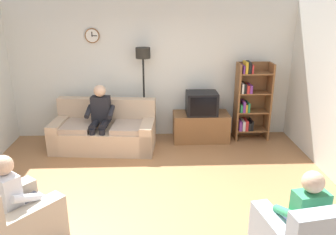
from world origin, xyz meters
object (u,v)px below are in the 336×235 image
couch (104,132)px  floor_lamp (143,69)px  armchair_near_window (12,222)px  person_in_left_armchair (16,195)px  bookshelf (250,101)px  tv_stand (201,127)px  tv (202,103)px  person_in_right_armchair (303,212)px  person_on_couch (100,115)px

couch → floor_lamp: bearing=28.6°
floor_lamp → armchair_near_window: 3.63m
floor_lamp → person_in_left_armchair: (-1.37, -3.06, -0.85)m
bookshelf → floor_lamp: 2.21m
armchair_near_window → tv_stand: bearing=49.8°
tv_stand → tv: (0.00, -0.02, 0.50)m
bookshelf → tv_stand: bearing=-175.9°
bookshelf → person_in_right_armchair: 3.53m
tv_stand → person_in_right_armchair: bearing=-80.2°
person_on_couch → person_in_left_armchair: bearing=-102.7°
armchair_near_window → person_on_couch: person_on_couch is taller
tv → bookshelf: 0.98m
tv → person_in_right_armchair: 3.46m
tv_stand → couch: bearing=-170.6°
couch → person_on_couch: 0.40m
tv → armchair_near_window: 3.98m
person_in_right_armchair → armchair_near_window: bearing=172.8°
couch → bookshelf: (2.87, 0.38, 0.48)m
bookshelf → armchair_near_window: bearing=-138.8°
tv → person_on_couch: bearing=-168.3°
tv → person_in_left_armchair: size_ratio=0.54×
couch → floor_lamp: size_ratio=1.07×
couch → floor_lamp: (0.76, 0.41, 1.14)m
bookshelf → person_on_couch: bookshelf is taller
tv → armchair_near_window: bearing=-130.4°
person_in_right_armchair → floor_lamp: bearing=116.0°
person_in_right_armchair → person_on_couch: bearing=130.0°
couch → tv: (1.89, 0.29, 0.47)m
armchair_near_window → person_on_couch: (0.63, 2.61, 0.41)m
tv_stand → bookshelf: bookshelf is taller
couch → person_in_right_armchair: size_ratio=1.76×
tv_stand → floor_lamp: bearing=175.0°
person_in_left_armchair → tv: bearing=49.6°
tv_stand → person_in_right_armchair: (0.59, -3.43, 0.32)m
tv → person_in_right_armchair: size_ratio=0.54×
bookshelf → tv: bearing=-174.4°
tv_stand → bookshelf: bearing=4.1°
person_in_left_armchair → person_in_right_armchair: same height
person_in_left_armchair → floor_lamp: bearing=65.8°
person_on_couch → person_in_right_armchair: bearing=-50.0°
tv_stand → person_in_right_armchair: person_in_right_armchair is taller
bookshelf → person_on_couch: size_ratio=1.28×
tv_stand → armchair_near_window: size_ratio=0.93×
tv → bookshelf: size_ratio=0.38×
person_in_right_armchair → couch: bearing=128.5°
couch → armchair_near_window: bearing=-103.9°
armchair_near_window → person_in_left_armchair: person_in_left_armchair is taller
armchair_near_window → couch: bearing=76.1°
armchair_near_window → person_in_left_armchair: 0.33m
floor_lamp → person_in_left_armchair: bearing=-114.2°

